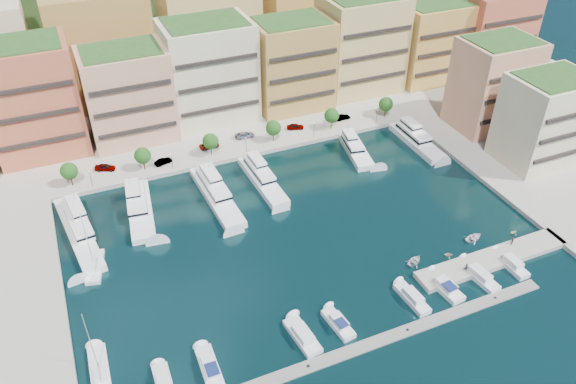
% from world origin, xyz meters
% --- Properties ---
extents(ground, '(400.00, 400.00, 0.00)m').
position_xyz_m(ground, '(0.00, 0.00, 0.00)').
color(ground, black).
rests_on(ground, ground).
extents(north_quay, '(220.00, 64.00, 2.00)m').
position_xyz_m(north_quay, '(0.00, 62.00, 0.00)').
color(north_quay, '#9E998E').
rests_on(north_quay, ground).
extents(east_quay, '(34.00, 76.00, 2.00)m').
position_xyz_m(east_quay, '(62.00, -8.00, 0.00)').
color(east_quay, '#9E998E').
rests_on(east_quay, ground).
extents(hillside, '(240.00, 40.00, 58.00)m').
position_xyz_m(hillside, '(0.00, 110.00, 0.00)').
color(hillside, '#1F3817').
rests_on(hillside, ground).
extents(south_pontoon, '(72.00, 2.20, 0.35)m').
position_xyz_m(south_pontoon, '(-3.00, -30.00, 0.00)').
color(south_pontoon, gray).
rests_on(south_pontoon, ground).
extents(finger_pier, '(32.00, 5.00, 2.00)m').
position_xyz_m(finger_pier, '(30.00, -22.00, 0.00)').
color(finger_pier, '#9E998E').
rests_on(finger_pier, ground).
extents(apartment_1, '(20.00, 16.50, 26.80)m').
position_xyz_m(apartment_1, '(-44.00, 51.99, 14.31)').
color(apartment_1, '#BC5B3E').
rests_on(apartment_1, north_quay).
extents(apartment_2, '(20.00, 15.50, 22.80)m').
position_xyz_m(apartment_2, '(-23.00, 49.99, 12.31)').
color(apartment_2, '#E0A27D').
rests_on(apartment_2, north_quay).
extents(apartment_3, '(22.00, 16.50, 25.80)m').
position_xyz_m(apartment_3, '(-2.00, 51.99, 13.81)').
color(apartment_3, '#F5ECBD').
rests_on(apartment_3, north_quay).
extents(apartment_4, '(20.00, 15.50, 23.80)m').
position_xyz_m(apartment_4, '(20.00, 49.99, 12.81)').
color(apartment_4, '#BA8C45').
rests_on(apartment_4, north_quay).
extents(apartment_5, '(22.00, 16.50, 26.80)m').
position_xyz_m(apartment_5, '(42.00, 51.99, 14.31)').
color(apartment_5, tan).
rests_on(apartment_5, north_quay).
extents(apartment_6, '(20.00, 15.50, 22.80)m').
position_xyz_m(apartment_6, '(64.00, 49.99, 12.31)').
color(apartment_6, tan).
rests_on(apartment_6, north_quay).
extents(apartment_7, '(22.00, 16.50, 24.80)m').
position_xyz_m(apartment_7, '(84.00, 47.99, 13.31)').
color(apartment_7, '#BC5B3E').
rests_on(apartment_7, north_quay).
extents(apartment_east_a, '(18.00, 14.50, 22.80)m').
position_xyz_m(apartment_east_a, '(62.00, 19.99, 12.31)').
color(apartment_east_a, '#E0A27D').
rests_on(apartment_east_a, east_quay).
extents(apartment_east_b, '(18.00, 14.50, 20.80)m').
position_xyz_m(apartment_east_b, '(62.00, 1.99, 11.31)').
color(apartment_east_b, '#F5ECBD').
rests_on(apartment_east_b, east_quay).
extents(backblock_1, '(26.00, 18.00, 30.00)m').
position_xyz_m(backblock_1, '(-25.00, 74.00, 16.00)').
color(backblock_1, '#BA8C45').
rests_on(backblock_1, north_quay).
extents(backblock_2, '(26.00, 18.00, 30.00)m').
position_xyz_m(backblock_2, '(5.00, 74.00, 16.00)').
color(backblock_2, tan).
rests_on(backblock_2, north_quay).
extents(backblock_3, '(26.00, 18.00, 30.00)m').
position_xyz_m(backblock_3, '(35.00, 74.00, 16.00)').
color(backblock_3, tan).
rests_on(backblock_3, north_quay).
extents(backblock_4, '(26.00, 18.00, 30.00)m').
position_xyz_m(backblock_4, '(65.00, 74.00, 16.00)').
color(backblock_4, '#BC5B3E').
rests_on(backblock_4, north_quay).
extents(tree_0, '(3.80, 3.80, 5.65)m').
position_xyz_m(tree_0, '(-40.00, 33.50, 4.74)').
color(tree_0, '#473323').
rests_on(tree_0, north_quay).
extents(tree_1, '(3.80, 3.80, 5.65)m').
position_xyz_m(tree_1, '(-24.00, 33.50, 4.74)').
color(tree_1, '#473323').
rests_on(tree_1, north_quay).
extents(tree_2, '(3.80, 3.80, 5.65)m').
position_xyz_m(tree_2, '(-8.00, 33.50, 4.74)').
color(tree_2, '#473323').
rests_on(tree_2, north_quay).
extents(tree_3, '(3.80, 3.80, 5.65)m').
position_xyz_m(tree_3, '(8.00, 33.50, 4.74)').
color(tree_3, '#473323').
rests_on(tree_3, north_quay).
extents(tree_4, '(3.80, 3.80, 5.65)m').
position_xyz_m(tree_4, '(24.00, 33.50, 4.74)').
color(tree_4, '#473323').
rests_on(tree_4, north_quay).
extents(tree_5, '(3.80, 3.80, 5.65)m').
position_xyz_m(tree_5, '(40.00, 33.50, 4.74)').
color(tree_5, '#473323').
rests_on(tree_5, north_quay).
extents(lamppost_0, '(0.30, 0.30, 4.20)m').
position_xyz_m(lamppost_0, '(-36.00, 31.20, 3.83)').
color(lamppost_0, black).
rests_on(lamppost_0, north_quay).
extents(lamppost_1, '(0.30, 0.30, 4.20)m').
position_xyz_m(lamppost_1, '(-18.00, 31.20, 3.83)').
color(lamppost_1, black).
rests_on(lamppost_1, north_quay).
extents(lamppost_2, '(0.30, 0.30, 4.20)m').
position_xyz_m(lamppost_2, '(0.00, 31.20, 3.83)').
color(lamppost_2, black).
rests_on(lamppost_2, north_quay).
extents(lamppost_3, '(0.30, 0.30, 4.20)m').
position_xyz_m(lamppost_3, '(18.00, 31.20, 3.83)').
color(lamppost_3, black).
rests_on(lamppost_3, north_quay).
extents(lamppost_4, '(0.30, 0.30, 4.20)m').
position_xyz_m(lamppost_4, '(36.00, 31.20, 3.83)').
color(lamppost_4, black).
rests_on(lamppost_4, north_quay).
extents(yacht_0, '(7.41, 25.79, 7.30)m').
position_xyz_m(yacht_0, '(-40.74, 17.34, 1.21)').
color(yacht_0, white).
rests_on(yacht_0, ground).
extents(yacht_1, '(7.21, 20.99, 7.30)m').
position_xyz_m(yacht_1, '(-28.01, 19.53, 1.09)').
color(yacht_1, white).
rests_on(yacht_1, ground).
extents(yacht_2, '(5.70, 23.81, 7.30)m').
position_xyz_m(yacht_2, '(-11.87, 18.18, 1.21)').
color(yacht_2, white).
rests_on(yacht_2, ground).
extents(yacht_3, '(4.83, 20.53, 7.30)m').
position_xyz_m(yacht_3, '(-0.59, 19.65, 1.21)').
color(yacht_3, white).
rests_on(yacht_3, ground).
extents(yacht_5, '(6.97, 15.82, 7.30)m').
position_xyz_m(yacht_5, '(24.76, 21.99, 1.21)').
color(yacht_5, white).
rests_on(yacht_5, ground).
extents(yacht_6, '(4.77, 19.23, 7.30)m').
position_xyz_m(yacht_6, '(40.89, 20.20, 1.21)').
color(yacht_6, white).
rests_on(yacht_6, ground).
extents(cruiser_0, '(2.62, 7.12, 2.55)m').
position_xyz_m(cruiser_0, '(-33.14, -24.58, 0.55)').
color(cruiser_0, white).
rests_on(cruiser_0, ground).
extents(cruiser_1, '(2.85, 8.44, 2.66)m').
position_xyz_m(cruiser_1, '(-26.07, -24.61, 0.57)').
color(cruiser_1, white).
rests_on(cruiser_1, ground).
extents(cruiser_3, '(3.69, 8.47, 2.55)m').
position_xyz_m(cruiser_3, '(-10.47, -24.59, 0.55)').
color(cruiser_3, white).
rests_on(cruiser_3, ground).
extents(cruiser_4, '(3.16, 7.34, 2.66)m').
position_xyz_m(cruiser_4, '(-3.95, -24.59, 0.57)').
color(cruiser_4, white).
rests_on(cruiser_4, ground).
extents(cruiser_6, '(2.96, 8.05, 2.55)m').
position_xyz_m(cruiser_6, '(10.45, -24.59, 0.55)').
color(cruiser_6, white).
rests_on(cruiser_6, ground).
extents(cruiser_7, '(3.63, 8.13, 2.66)m').
position_xyz_m(cruiser_7, '(17.24, -24.60, 0.57)').
color(cruiser_7, white).
rests_on(cruiser_7, ground).
extents(cruiser_8, '(3.48, 9.16, 2.55)m').
position_xyz_m(cruiser_8, '(24.63, -24.60, 0.55)').
color(cruiser_8, white).
rests_on(cruiser_8, ground).
extents(cruiser_9, '(2.50, 7.76, 2.55)m').
position_xyz_m(cruiser_9, '(32.15, -24.58, 0.55)').
color(cruiser_9, white).
rests_on(cruiser_9, ground).
extents(sailboat_0, '(3.12, 10.33, 13.20)m').
position_xyz_m(sailboat_0, '(-41.65, -18.55, 0.31)').
color(sailboat_0, white).
rests_on(sailboat_0, ground).
extents(sailboat_2, '(4.66, 9.24, 13.20)m').
position_xyz_m(sailboat_2, '(-39.10, 5.44, 0.31)').
color(sailboat_2, white).
rests_on(sailboat_2, ground).
extents(tender_3, '(1.69, 1.48, 0.85)m').
position_xyz_m(tender_3, '(39.19, -17.33, 0.43)').
color(tender_3, beige).
rests_on(tender_3, ground).
extents(tender_2, '(4.40, 3.49, 0.82)m').
position_xyz_m(tender_2, '(30.81, -15.55, 0.41)').
color(tender_2, white).
rests_on(tender_2, ground).
extents(tender_1, '(2.13, 2.00, 0.89)m').
position_xyz_m(tender_1, '(23.18, -17.65, 0.45)').
color(tender_1, beige).
rests_on(tender_1, ground).
extents(tender_0, '(4.35, 3.85, 0.75)m').
position_xyz_m(tender_0, '(16.31, -16.59, 0.37)').
color(tender_0, silver).
rests_on(tender_0, ground).
extents(car_0, '(4.98, 3.51, 1.57)m').
position_xyz_m(car_0, '(-32.39, 36.75, 1.79)').
color(car_0, gray).
rests_on(car_0, north_quay).
extents(car_1, '(4.41, 2.55, 1.37)m').
position_xyz_m(car_1, '(-19.53, 34.03, 1.69)').
color(car_1, gray).
rests_on(car_1, north_quay).
extents(car_2, '(5.04, 2.62, 1.36)m').
position_xyz_m(car_2, '(-7.53, 36.79, 1.68)').
color(car_2, gray).
rests_on(car_2, north_quay).
extents(car_3, '(5.11, 2.40, 1.44)m').
position_xyz_m(car_3, '(2.03, 37.97, 1.72)').
color(car_3, gray).
rests_on(car_3, north_quay).
extents(car_4, '(4.64, 2.88, 1.47)m').
position_xyz_m(car_4, '(15.42, 36.92, 1.74)').
color(car_4, gray).
rests_on(car_4, north_quay).
extents(car_5, '(4.17, 1.70, 1.35)m').
position_xyz_m(car_5, '(28.99, 36.57, 1.67)').
color(car_5, gray).
rests_on(car_5, north_quay).
extents(person_0, '(0.50, 0.65, 1.57)m').
position_xyz_m(person_0, '(23.10, -22.82, 1.79)').
color(person_0, '#232846').
rests_on(person_0, finger_pier).
extents(person_1, '(1.02, 1.00, 1.66)m').
position_xyz_m(person_1, '(35.60, -20.46, 1.83)').
color(person_1, '#49322C').
rests_on(person_1, finger_pier).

